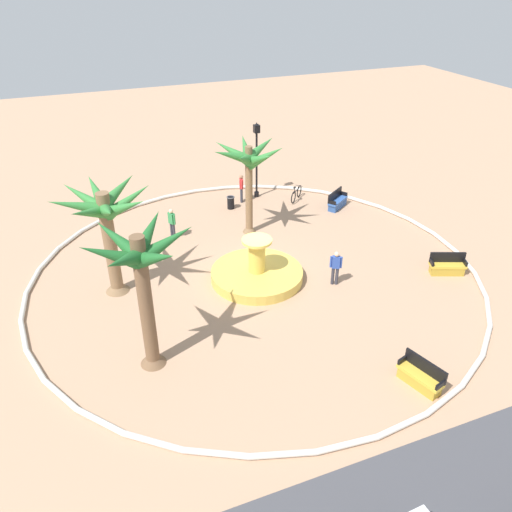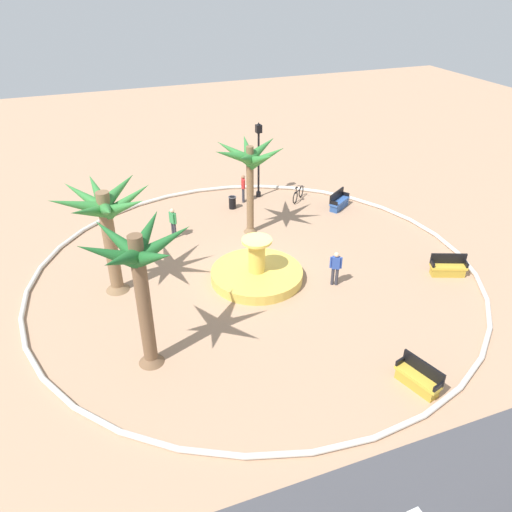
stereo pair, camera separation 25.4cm
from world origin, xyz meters
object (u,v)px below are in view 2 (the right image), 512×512
object	(u,v)px
person_cyclist_helmet	(243,187)
person_pedestrian_stroll	(336,267)
lamppost	(259,154)
fountain	(257,273)
palm_tree_mid_plaza	(139,270)
bench_west	(418,379)
bench_north	(339,203)
trash_bin	(232,202)
palm_tree_by_curb	(106,215)
bicycle_red_frame	(298,194)
palm_tree_near_fountain	(250,162)
bench_east	(448,268)
person_cyclist_photo	(173,221)

from	to	relation	value
person_cyclist_helmet	person_pedestrian_stroll	world-z (taller)	person_cyclist_helmet
lamppost	person_pedestrian_stroll	world-z (taller)	lamppost
fountain	palm_tree_mid_plaza	bearing A→B (deg)	34.36
bench_west	person_cyclist_helmet	xyz separation A→B (m)	(0.43, -16.15, 0.59)
bench_north	person_pedestrian_stroll	size ratio (longest dim) A/B	0.98
bench_north	trash_bin	bearing A→B (deg)	-20.56
person_pedestrian_stroll	person_cyclist_helmet	bearing A→B (deg)	-85.29
palm_tree_by_curb	person_cyclist_helmet	world-z (taller)	palm_tree_by_curb
bench_north	bicycle_red_frame	xyz separation A→B (m)	(1.71, -1.84, 0.04)
palm_tree_near_fountain	person_cyclist_helmet	distance (m)	4.81
trash_bin	person_pedestrian_stroll	xyz separation A→B (m)	(-1.69, 9.05, 0.53)
bicycle_red_frame	person_pedestrian_stroll	xyz separation A→B (m)	(2.31, 8.75, 0.53)
palm_tree_mid_plaza	trash_bin	world-z (taller)	palm_tree_mid_plaza
bench_east	person_cyclist_helmet	size ratio (longest dim) A/B	1.00
fountain	bench_east	world-z (taller)	fountain
palm_tree_near_fountain	trash_bin	distance (m)	4.63
palm_tree_near_fountain	bench_east	distance (m)	10.48
fountain	bench_east	distance (m)	8.63
fountain	person_cyclist_photo	xyz separation A→B (m)	(2.56, -5.21, 0.60)
palm_tree_near_fountain	palm_tree_mid_plaza	bearing A→B (deg)	50.18
trash_bin	person_pedestrian_stroll	size ratio (longest dim) A/B	0.45
palm_tree_mid_plaza	bench_west	bearing A→B (deg)	151.67
palm_tree_near_fountain	bicycle_red_frame	world-z (taller)	palm_tree_near_fountain
person_cyclist_helmet	trash_bin	bearing A→B (deg)	35.72
palm_tree_near_fountain	palm_tree_by_curb	bearing A→B (deg)	22.42
palm_tree_mid_plaza	bench_west	xyz separation A→B (m)	(-8.10, 4.37, -3.53)
bench_north	person_cyclist_photo	size ratio (longest dim) A/B	1.00
palm_tree_near_fountain	person_cyclist_photo	world-z (taller)	palm_tree_near_fountain
fountain	person_cyclist_photo	size ratio (longest dim) A/B	2.55
trash_bin	bench_north	bearing A→B (deg)	159.44
fountain	bench_east	bearing A→B (deg)	161.56
palm_tree_mid_plaza	person_pedestrian_stroll	xyz separation A→B (m)	(-8.46, -2.10, -2.96)
bench_east	bench_north	bearing A→B (deg)	-81.89
bench_east	person_pedestrian_stroll	world-z (taller)	person_pedestrian_stroll
fountain	bicycle_red_frame	bearing A→B (deg)	-126.76
palm_tree_near_fountain	bench_north	bearing A→B (deg)	-170.63
palm_tree_mid_plaza	person_pedestrian_stroll	size ratio (longest dim) A/B	3.29
trash_bin	person_cyclist_photo	size ratio (longest dim) A/B	0.45
palm_tree_near_fountain	trash_bin	bearing A→B (deg)	-91.01
bench_east	palm_tree_mid_plaza	bearing A→B (deg)	4.14
lamppost	person_cyclist_photo	xyz separation A→B (m)	(5.89, 3.24, -1.73)
palm_tree_by_curb	bicycle_red_frame	world-z (taller)	palm_tree_by_curb
bench_north	lamppost	world-z (taller)	lamppost
bench_east	bicycle_red_frame	size ratio (longest dim) A/B	1.32
bench_east	trash_bin	world-z (taller)	bench_east
bench_east	person_cyclist_photo	world-z (taller)	person_cyclist_photo
bench_west	person_pedestrian_stroll	distance (m)	6.50
bench_north	person_pedestrian_stroll	bearing A→B (deg)	59.82
trash_bin	person_cyclist_helmet	bearing A→B (deg)	-144.28
bench_west	lamppost	world-z (taller)	lamppost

